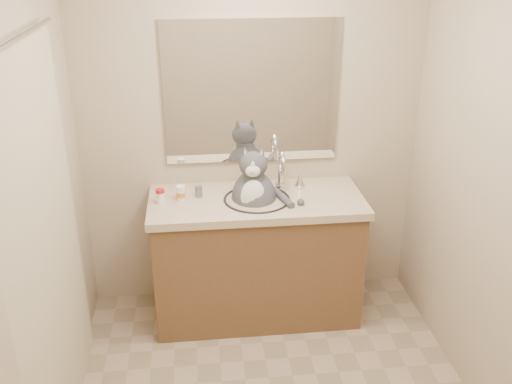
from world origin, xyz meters
TOP-DOWN VIEW (x-y plane):
  - room at (0.00, 0.00)m, footprint 2.22×2.52m
  - vanity at (0.00, 0.96)m, footprint 1.34×0.59m
  - mirror at (0.00, 1.24)m, footprint 1.10×0.02m
  - shower_curtain at (-1.05, 0.10)m, footprint 0.02×1.30m
  - cat at (-0.02, 0.96)m, footprint 0.39×0.37m
  - pill_bottle_redcap at (-0.59, 0.95)m, footprint 0.07×0.07m
  - pill_bottle_orange at (-0.47, 0.99)m, footprint 0.07×0.07m
  - grey_canister at (-0.36, 1.03)m, footprint 0.06×0.06m

SIDE VIEW (x-z plane):
  - vanity at x=0.00m, z-range -0.12..1.00m
  - cat at x=-0.02m, z-range 0.59..1.15m
  - grey_canister at x=-0.36m, z-range 0.85..0.92m
  - pill_bottle_orange at x=-0.47m, z-range 0.85..0.94m
  - pill_bottle_redcap at x=-0.59m, z-range 0.85..0.94m
  - shower_curtain at x=-1.05m, z-range 0.06..2.00m
  - room at x=0.00m, z-range -0.01..2.41m
  - mirror at x=0.00m, z-range 1.00..1.90m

